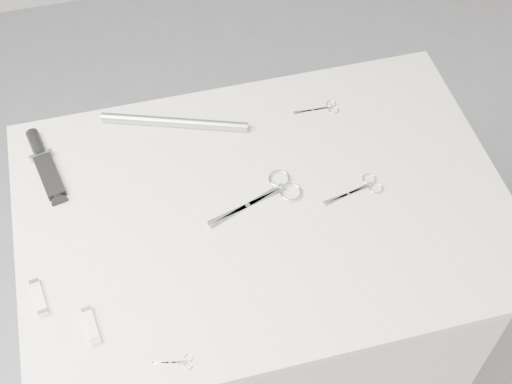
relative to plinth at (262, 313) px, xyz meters
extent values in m
cube|color=gray|center=(0.00, 0.00, -0.46)|extent=(4.00, 4.00, 0.01)
cube|color=silver|center=(0.00, 0.00, 0.00)|extent=(0.90, 0.60, 0.90)
cube|color=beige|center=(0.00, 0.00, 0.46)|extent=(1.00, 0.70, 0.02)
cube|color=silver|center=(-0.03, 0.00, 0.47)|extent=(0.18, 0.08, 0.00)
cylinder|color=silver|center=(-0.03, 0.00, 0.47)|extent=(0.01, 0.01, 0.00)
torus|color=silver|center=(0.05, 0.05, 0.47)|extent=(0.05, 0.05, 0.01)
torus|color=silver|center=(0.06, 0.01, 0.47)|extent=(0.05, 0.05, 0.01)
cube|color=silver|center=(0.17, -0.02, 0.47)|extent=(0.12, 0.04, 0.00)
cylinder|color=silver|center=(0.17, -0.02, 0.47)|extent=(0.01, 0.01, 0.00)
torus|color=silver|center=(0.23, 0.01, 0.47)|extent=(0.03, 0.03, 0.00)
torus|color=silver|center=(0.24, -0.02, 0.47)|extent=(0.03, 0.03, 0.00)
cube|color=silver|center=(0.17, 0.23, 0.47)|extent=(0.09, 0.02, 0.00)
cylinder|color=silver|center=(0.17, 0.23, 0.47)|extent=(0.01, 0.01, 0.00)
torus|color=silver|center=(0.22, 0.24, 0.47)|extent=(0.02, 0.02, 0.00)
torus|color=silver|center=(0.22, 0.21, 0.47)|extent=(0.02, 0.02, 0.00)
cube|color=silver|center=(-0.25, -0.29, 0.47)|extent=(0.06, 0.02, 0.00)
cylinder|color=silver|center=(-0.25, -0.29, 0.47)|extent=(0.00, 0.00, 0.00)
torus|color=silver|center=(-0.21, -0.29, 0.47)|extent=(0.02, 0.02, 0.00)
torus|color=silver|center=(-0.22, -0.31, 0.47)|extent=(0.02, 0.02, 0.00)
cube|color=black|center=(-0.42, 0.18, 0.48)|extent=(0.06, 0.13, 0.01)
cube|color=#999BA1|center=(-0.43, 0.24, 0.48)|extent=(0.04, 0.02, 0.02)
cylinder|color=black|center=(-0.44, 0.27, 0.48)|extent=(0.04, 0.08, 0.02)
cube|color=silver|center=(-0.46, -0.11, 0.47)|extent=(0.03, 0.08, 0.01)
cube|color=silver|center=(-0.46, -0.07, 0.47)|extent=(0.02, 0.01, 0.01)
cube|color=silver|center=(-0.45, -0.14, 0.47)|extent=(0.02, 0.01, 0.01)
cube|color=silver|center=(-0.37, -0.19, 0.47)|extent=(0.03, 0.08, 0.01)
cube|color=silver|center=(-0.38, -0.16, 0.48)|extent=(0.02, 0.01, 0.01)
cube|color=silver|center=(-0.37, -0.22, 0.48)|extent=(0.02, 0.01, 0.01)
cylinder|color=#999BA1|center=(-0.14, 0.26, 0.48)|extent=(0.32, 0.13, 0.02)
camera|label=1|loc=(-0.23, -0.83, 1.64)|focal=50.00mm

